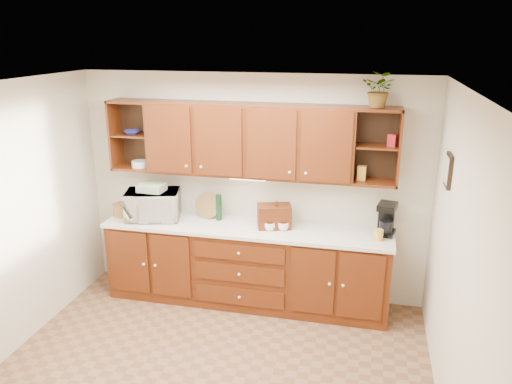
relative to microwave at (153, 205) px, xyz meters
The scene contains 25 objects.
floor 2.13m from the microwave, 52.38° to the right, with size 4.00×4.00×0.00m, color brown.
ceiling 2.35m from the microwave, 52.38° to the right, with size 4.00×4.00×0.00m, color white.
back_wall 1.17m from the microwave, 15.61° to the left, with size 4.00×4.00×0.00m, color beige.
right_wall 3.43m from the microwave, 24.85° to the right, with size 3.50×3.50×0.00m, color beige.
base_cabinets 1.29m from the microwave, ahead, with size 3.20×0.60×0.90m, color #3B1906.
countertop 1.13m from the microwave, ahead, with size 3.24×0.64×0.04m, color white.
upper_cabinets 1.38m from the microwave, ahead, with size 3.20×0.33×0.80m.
undercabinet_light 1.17m from the microwave, ahead, with size 0.40×0.05×0.03m, color white.
framed_picture 3.22m from the microwave, ahead, with size 0.03×0.24×0.30m, color black.
wicker_basket 0.42m from the microwave, behind, with size 0.22×0.22×0.14m, color olive.
microwave is the anchor object (origin of this frame).
towel_stack 0.21m from the microwave, ahead, with size 0.29×0.21×0.09m, color #EDDB6F.
wine_bottle 0.77m from the microwave, ahead, with size 0.07×0.07×0.30m, color black.
woven_tray 0.65m from the microwave, 14.84° to the left, with size 0.31×0.31×0.02m, color olive.
bread_box 1.42m from the microwave, ahead, with size 0.37×0.23×0.26m, color #3B1906.
mug_tree 1.46m from the microwave, ahead, with size 0.29×0.29×0.32m.
canister_red 1.46m from the microwave, ahead, with size 0.12×0.12×0.14m, color maroon.
canister_white 1.45m from the microwave, ahead, with size 0.08×0.08×0.19m, color white.
canister_yellow 2.56m from the microwave, ahead, with size 0.09×0.09×0.12m, color gold.
coffee_maker 2.63m from the microwave, ahead, with size 0.23×0.27×0.35m.
bowl_stack 0.87m from the microwave, 153.21° to the left, with size 0.18×0.18×0.04m, color navy.
plate_stack 0.50m from the microwave, 144.19° to the left, with size 0.20×0.20×0.07m, color white.
pantry_box_yellow 2.39m from the microwave, ahead, with size 0.09×0.07×0.15m, color gold.
pantry_box_red 2.76m from the microwave, ahead, with size 0.09×0.08×0.13m, color maroon.
potted_plant 2.82m from the microwave, ahead, with size 0.33×0.28×0.36m, color #999999.
Camera 1 is at (1.28, -3.61, 3.00)m, focal length 35.00 mm.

